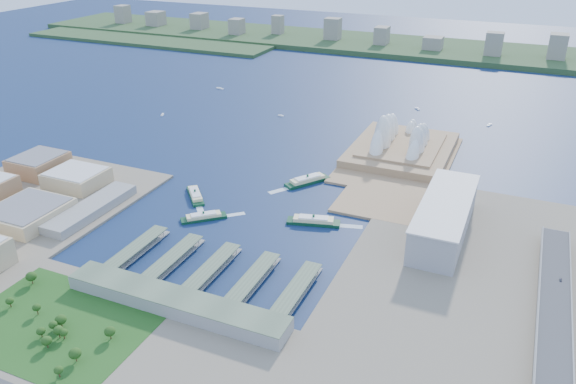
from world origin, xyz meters
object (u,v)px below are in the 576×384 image
at_px(opera_house, 403,133).
at_px(ferry_a, 195,193).
at_px(ferry_b, 308,179).
at_px(ferry_c, 204,215).
at_px(toaster_building, 444,217).
at_px(car_c, 561,280).
at_px(ferry_d, 314,219).

relative_size(opera_house, ferry_a, 3.49).
bearing_deg(ferry_b, ferry_c, -82.98).
bearing_deg(ferry_a, opera_house, 8.86).
relative_size(toaster_building, ferry_a, 3.01).
relative_size(opera_house, car_c, 40.05).
bearing_deg(ferry_d, ferry_c, 94.23).
bearing_deg(ferry_d, toaster_building, -91.61).
height_order(toaster_building, ferry_a, toaster_building).
height_order(opera_house, ferry_a, opera_house).
xyz_separation_m(ferry_a, ferry_b, (105.40, 89.49, 0.72)).
xyz_separation_m(opera_house, toaster_building, (90.00, -200.00, -11.50)).
relative_size(ferry_c, car_c, 10.98).
distance_m(ferry_a, car_c, 390.58).
distance_m(toaster_building, ferry_d, 134.52).
bearing_deg(ferry_d, ferry_a, 73.87).
distance_m(opera_house, ferry_d, 235.42).
xyz_separation_m(ferry_a, ferry_d, (149.51, -3.55, 0.47)).
height_order(opera_house, car_c, opera_house).
distance_m(ferry_c, ferry_d, 118.82).
bearing_deg(ferry_b, ferry_d, -30.23).
bearing_deg(ferry_c, ferry_d, -112.62).
bearing_deg(toaster_building, ferry_d, -166.84).
bearing_deg(ferry_c, ferry_b, -69.01).
height_order(ferry_c, car_c, car_c).
distance_m(toaster_building, ferry_b, 185.77).
height_order(opera_house, ferry_d, opera_house).
distance_m(opera_house, ferry_a, 296.96).
relative_size(toaster_building, ferry_d, 2.74).
distance_m(ferry_b, ferry_c, 148.35).
bearing_deg(opera_house, ferry_b, -121.52).
relative_size(opera_house, ferry_b, 3.04).
distance_m(ferry_b, ferry_d, 102.97).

